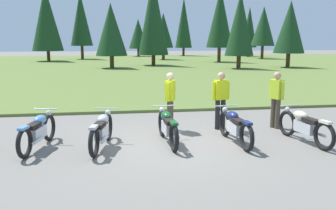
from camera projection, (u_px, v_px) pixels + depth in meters
name	position (u px, v px, depth m)	size (l,w,h in m)	color
ground_plane	(172.00, 145.00, 8.99)	(140.00, 140.00, 0.00)	slate
grass_moorland	(128.00, 66.00, 34.27)	(80.00, 44.00, 0.10)	#5B7033
forest_treeline	(111.00, 22.00, 38.77)	(42.72, 26.83, 8.67)	#47331E
motorcycle_sky_blue	(38.00, 131.00, 8.58)	(0.70, 2.07, 0.88)	black
motorcycle_silver	(102.00, 130.00, 8.65)	(0.70, 2.08, 0.88)	black
motorcycle_british_green	(168.00, 126.00, 9.03)	(0.62, 2.10, 0.88)	black
motorcycle_navy	(235.00, 126.00, 9.04)	(0.62, 2.10, 0.88)	black
motorcycle_cream	(304.00, 126.00, 9.10)	(0.69, 2.08, 0.88)	black
rider_near_row_end	(221.00, 97.00, 10.39)	(0.54, 0.28, 1.67)	black
rider_with_back_turned	(170.00, 98.00, 10.27)	(0.35, 0.51, 1.67)	#4C4233
rider_in_hivis_vest	(276.00, 96.00, 10.51)	(0.34, 0.52, 1.67)	#4C4233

